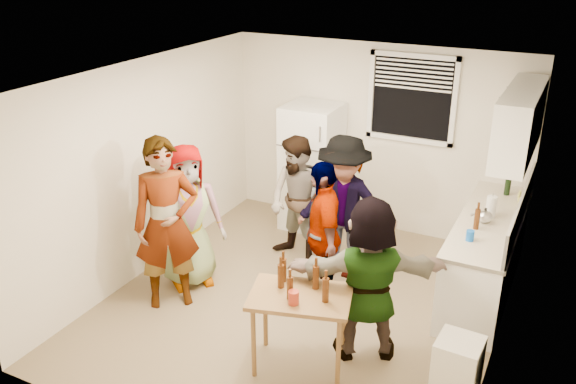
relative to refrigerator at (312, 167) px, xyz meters
The scene contains 23 objects.
room 2.20m from the refrigerator, 68.25° to the right, with size 4.00×4.50×2.50m, color silver, non-canonical shape.
window 1.60m from the refrigerator, 15.38° to the left, with size 1.12×0.10×1.06m, color white, non-canonical shape.
refrigerator is the anchor object (origin of this frame).
counter_lower 2.59m from the refrigerator, 16.59° to the right, with size 0.60×2.20×0.86m, color white.
countertop 2.56m from the refrigerator, 16.59° to the right, with size 0.64×2.22×0.04m, color beige.
backsplash 2.84m from the refrigerator, 14.94° to the right, with size 0.03×2.20×0.36m, color beige.
upper_cabinets 2.85m from the refrigerator, 11.61° to the right, with size 0.34×1.60×0.70m, color white.
kettle 2.55m from the refrigerator, 19.41° to the right, with size 0.21×0.18×0.18m, color silver, non-canonical shape.
paper_towel 2.52m from the refrigerator, 15.42° to the right, with size 0.11×0.11×0.24m, color white.
wine_bottle 2.50m from the refrigerator, ahead, with size 0.07×0.07×0.27m, color black.
beer_bottle_counter 2.57m from the refrigerator, 23.88° to the right, with size 0.06×0.06×0.22m, color #47230C.
blue_cup 2.70m from the refrigerator, 29.78° to the right, with size 0.08×0.08×0.11m, color blue.
picture_frame 2.68m from the refrigerator, ahead, with size 0.02×0.17×0.14m, color #F3F364.
trash_bin 3.66m from the refrigerator, 45.00° to the right, with size 0.37×0.37×0.55m, color silver.
serving_table 3.16m from the refrigerator, 67.42° to the right, with size 0.90×0.60×0.76m, color brown, non-canonical shape.
beer_bottle_table 3.11m from the refrigerator, 69.06° to the right, with size 0.06×0.06×0.22m, color #47230C.
red_cup 3.19m from the refrigerator, 68.34° to the right, with size 0.09×0.09×0.13m, color #A12E1A.
guest_grey 2.27m from the refrigerator, 106.62° to the right, with size 0.82×1.67×0.53m, color gray.
guest_stripe 2.66m from the refrigerator, 102.58° to the right, with size 0.69×1.88×0.45m, color #141933.
guest_back_left 1.34m from the refrigerator, 74.92° to the right, with size 0.77×1.58×0.60m, color brown.
guest_back_right 1.61m from the refrigerator, 50.41° to the right, with size 1.10×1.71×0.63m, color #3A3A3E.
guest_black 2.10m from the refrigerator, 62.24° to the right, with size 0.95×1.62×0.40m, color black.
guest_orange 3.00m from the refrigerator, 55.01° to the right, with size 1.50×1.62×0.48m, color #F59B5F.
Camera 1 is at (2.40, -5.14, 3.71)m, focal length 38.00 mm.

